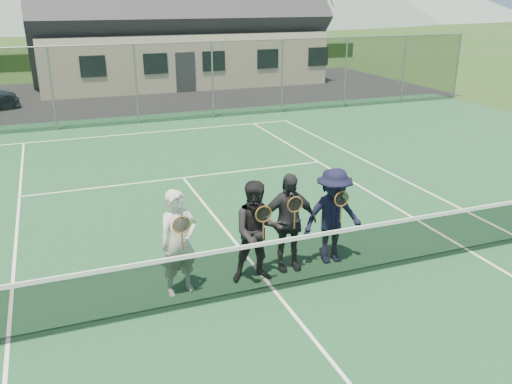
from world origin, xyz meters
TOP-DOWN VIEW (x-y plane):
  - ground at (0.00, 20.00)m, footprint 220.00×220.00m
  - court_surface at (0.00, 0.00)m, footprint 30.00×30.00m
  - tarmac_carpark at (-4.00, 20.00)m, footprint 40.00×12.00m
  - hedge_row at (0.00, 32.00)m, footprint 40.00×1.20m
  - court_markings at (0.00, 0.00)m, footprint 11.03×23.83m
  - tennis_net at (0.00, 0.00)m, footprint 11.68×0.08m
  - perimeter_fence at (0.00, 13.50)m, footprint 30.07×0.07m
  - clubhouse at (4.00, 24.00)m, footprint 15.60×8.20m
  - player_a at (-1.46, 0.54)m, footprint 0.73×0.56m
  - player_b at (-0.12, 0.49)m, footprint 0.98×0.83m
  - player_c at (0.54, 0.70)m, footprint 1.10×0.56m
  - player_d at (1.41, 0.65)m, footprint 1.19×0.71m

SIDE VIEW (x-z plane):
  - ground at x=0.00m, z-range 0.00..0.00m
  - tarmac_carpark at x=-4.00m, z-range 0.00..0.01m
  - court_surface at x=0.00m, z-range 0.00..0.02m
  - court_markings at x=0.00m, z-range 0.02..0.03m
  - tennis_net at x=0.00m, z-range -0.01..1.09m
  - hedge_row at x=0.00m, z-range 0.00..1.10m
  - player_d at x=1.41m, z-range 0.02..1.82m
  - player_b at x=-0.12m, z-range 0.02..1.82m
  - player_c at x=0.54m, z-range 0.02..1.82m
  - player_a at x=-1.46m, z-range 0.02..1.82m
  - perimeter_fence at x=0.00m, z-range 0.01..3.03m
  - clubhouse at x=4.00m, z-range 0.14..7.84m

